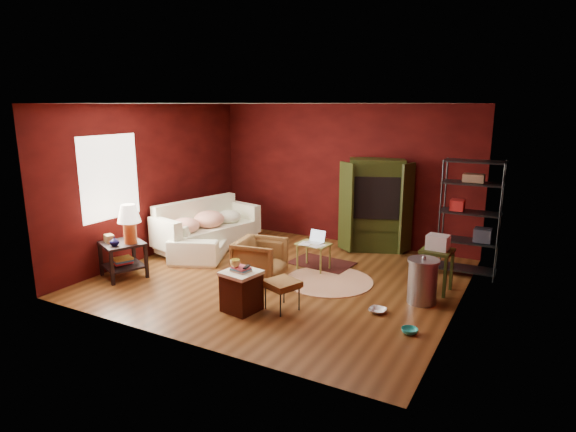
{
  "coord_description": "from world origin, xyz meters",
  "views": [
    {
      "loc": [
        3.69,
        -6.53,
        2.79
      ],
      "look_at": [
        0.0,
        0.2,
        1.0
      ],
      "focal_mm": 30.0,
      "sensor_mm": 36.0,
      "label": 1
    }
  ],
  "objects_px": {
    "hamper": "(242,290)",
    "sofa": "(207,227)",
    "tv_armoire": "(376,203)",
    "wire_shelving": "(471,213)",
    "side_table": "(126,234)",
    "laptop_desk": "(314,246)",
    "armchair": "(260,258)"
  },
  "relations": [
    {
      "from": "laptop_desk",
      "to": "wire_shelving",
      "type": "xyz_separation_m",
      "value": [
        2.37,
        0.97,
        0.64
      ]
    },
    {
      "from": "tv_armoire",
      "to": "side_table",
      "type": "bearing_deg",
      "value": -153.04
    },
    {
      "from": "armchair",
      "to": "tv_armoire",
      "type": "relative_size",
      "value": 0.42
    },
    {
      "from": "laptop_desk",
      "to": "armchair",
      "type": "bearing_deg",
      "value": -115.13
    },
    {
      "from": "laptop_desk",
      "to": "sofa",
      "type": "bearing_deg",
      "value": -174.77
    },
    {
      "from": "tv_armoire",
      "to": "wire_shelving",
      "type": "distance_m",
      "value": 1.94
    },
    {
      "from": "sofa",
      "to": "side_table",
      "type": "relative_size",
      "value": 1.86
    },
    {
      "from": "side_table",
      "to": "laptop_desk",
      "type": "height_order",
      "value": "side_table"
    },
    {
      "from": "hamper",
      "to": "laptop_desk",
      "type": "xyz_separation_m",
      "value": [
        0.13,
        2.02,
        0.12
      ]
    },
    {
      "from": "hamper",
      "to": "tv_armoire",
      "type": "bearing_deg",
      "value": 79.53
    },
    {
      "from": "armchair",
      "to": "side_table",
      "type": "relative_size",
      "value": 0.61
    },
    {
      "from": "armchair",
      "to": "wire_shelving",
      "type": "xyz_separation_m",
      "value": [
        2.9,
        1.85,
        0.68
      ]
    },
    {
      "from": "laptop_desk",
      "to": "wire_shelving",
      "type": "relative_size",
      "value": 0.35
    },
    {
      "from": "armchair",
      "to": "tv_armoire",
      "type": "bearing_deg",
      "value": -32.27
    },
    {
      "from": "sofa",
      "to": "wire_shelving",
      "type": "xyz_separation_m",
      "value": [
        4.7,
        0.93,
        0.61
      ]
    },
    {
      "from": "hamper",
      "to": "wire_shelving",
      "type": "distance_m",
      "value": 3.97
    },
    {
      "from": "side_table",
      "to": "wire_shelving",
      "type": "bearing_deg",
      "value": 29.77
    },
    {
      "from": "sofa",
      "to": "laptop_desk",
      "type": "xyz_separation_m",
      "value": [
        2.33,
        -0.04,
        -0.03
      ]
    },
    {
      "from": "sofa",
      "to": "laptop_desk",
      "type": "bearing_deg",
      "value": -114.48
    },
    {
      "from": "hamper",
      "to": "tv_armoire",
      "type": "relative_size",
      "value": 0.37
    },
    {
      "from": "hamper",
      "to": "sofa",
      "type": "bearing_deg",
      "value": 136.92
    },
    {
      "from": "tv_armoire",
      "to": "armchair",
      "type": "bearing_deg",
      "value": -134.75
    },
    {
      "from": "side_table",
      "to": "wire_shelving",
      "type": "relative_size",
      "value": 0.64
    },
    {
      "from": "armchair",
      "to": "hamper",
      "type": "xyz_separation_m",
      "value": [
        0.41,
        -1.14,
        -0.08
      ]
    },
    {
      "from": "sofa",
      "to": "hamper",
      "type": "relative_size",
      "value": 3.49
    },
    {
      "from": "sofa",
      "to": "tv_armoire",
      "type": "bearing_deg",
      "value": -85.05
    },
    {
      "from": "armchair",
      "to": "hamper",
      "type": "distance_m",
      "value": 1.21
    },
    {
      "from": "sofa",
      "to": "armchair",
      "type": "xyz_separation_m",
      "value": [
        1.8,
        -0.92,
        -0.07
      ]
    },
    {
      "from": "armchair",
      "to": "hamper",
      "type": "bearing_deg",
      "value": -169.17
    },
    {
      "from": "armchair",
      "to": "hamper",
      "type": "height_order",
      "value": "armchair"
    },
    {
      "from": "tv_armoire",
      "to": "wire_shelving",
      "type": "relative_size",
      "value": 0.93
    },
    {
      "from": "side_table",
      "to": "hamper",
      "type": "bearing_deg",
      "value": -4.84
    }
  ]
}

